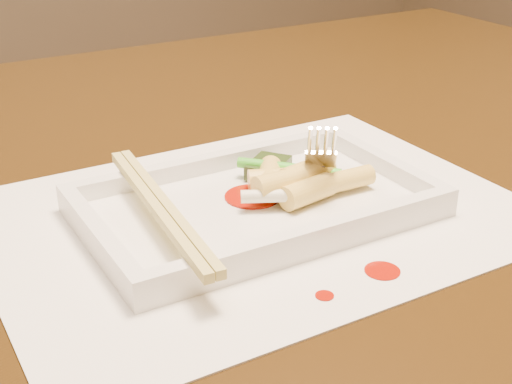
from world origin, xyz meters
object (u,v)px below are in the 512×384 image
chopstick_a (155,207)px  table (190,272)px  placemat (256,214)px  plate_base (256,209)px  fork (322,91)px

chopstick_a → table: bearing=55.6°
table → placemat: 0.14m
plate_base → fork: size_ratio=1.86×
plate_base → fork: bearing=14.4°
chopstick_a → fork: fork is taller
placemat → fork: 0.11m
table → chopstick_a: size_ratio=6.78×
chopstick_a → placemat: bearing=0.0°
placemat → chopstick_a: chopstick_a is taller
table → chopstick_a: chopstick_a is taller
table → plate_base: plate_base is taller
table → fork: size_ratio=10.00×
chopstick_a → fork: (0.15, 0.02, 0.06)m
fork → chopstick_a: bearing=-173.2°
chopstick_a → fork: bearing=6.8°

